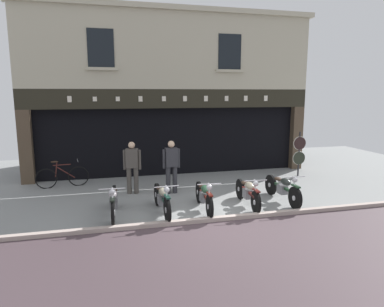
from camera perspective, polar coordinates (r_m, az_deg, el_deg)
ground at (r=7.93m, az=5.86°, el=-13.94°), size 22.92×22.00×0.18m
shop_facade at (r=15.08m, az=-4.40°, el=4.37°), size 11.22×4.42×6.26m
motorcycle_left at (r=9.25m, az=-12.78°, el=-7.55°), size 0.62×1.98×0.91m
motorcycle_center_left at (r=9.24m, az=-4.95°, el=-7.33°), size 0.62×2.01×0.92m
motorcycle_center at (r=9.49m, az=2.01°, el=-6.90°), size 0.62×1.97×0.91m
motorcycle_center_right at (r=9.95m, az=9.18°, el=-6.23°), size 0.62×1.93×0.90m
motorcycle_right at (r=10.54m, az=14.70°, el=-5.47°), size 0.62×2.07×0.91m
salesman_left at (r=11.05m, az=-9.81°, el=-1.89°), size 0.55×0.29×1.66m
shopkeeper_center at (r=10.93m, az=-3.42°, el=-1.80°), size 0.56×0.26×1.69m
tyre_sign_pole at (r=13.85m, az=17.23°, el=0.37°), size 0.52×0.06×1.71m
advert_board_near at (r=13.32m, az=-9.86°, el=2.68°), size 0.76×0.03×1.07m
advert_board_far at (r=13.28m, az=-14.07°, el=2.70°), size 0.73×0.03×0.92m
leaning_bicycle at (r=12.56m, az=-20.56°, el=-3.54°), size 1.72×0.50×0.94m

